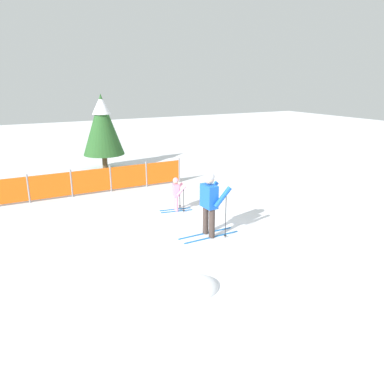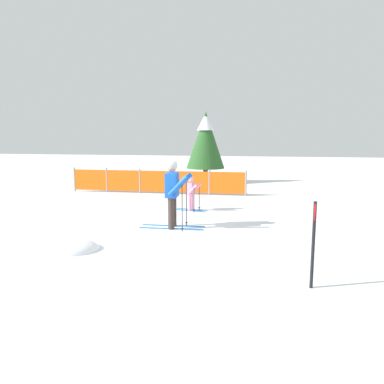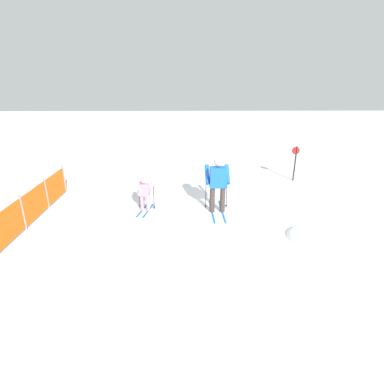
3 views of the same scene
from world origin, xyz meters
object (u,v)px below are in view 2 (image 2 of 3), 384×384
(conifer_far, at_px, (206,139))
(trail_marker, at_px, (314,235))
(skier_child, at_px, (191,191))
(safety_fence, at_px, (157,181))
(skier_adult, at_px, (173,187))

(conifer_far, bearing_deg, trail_marker, -74.92)
(conifer_far, distance_m, trail_marker, 12.38)
(skier_child, xyz_separation_m, safety_fence, (-1.88, 2.99, -0.13))
(skier_adult, distance_m, trail_marker, 4.35)
(safety_fence, height_order, conifer_far, conifer_far)
(safety_fence, distance_m, conifer_far, 4.10)
(skier_adult, relative_size, safety_fence, 0.25)
(trail_marker, bearing_deg, skier_adult, 131.49)
(conifer_far, height_order, trail_marker, conifer_far)
(conifer_far, bearing_deg, skier_adult, -87.82)
(trail_marker, bearing_deg, conifer_far, 105.08)
(skier_child, height_order, trail_marker, trail_marker)
(skier_child, height_order, conifer_far, conifer_far)
(skier_child, relative_size, safety_fence, 0.15)
(skier_adult, distance_m, conifer_far, 8.71)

